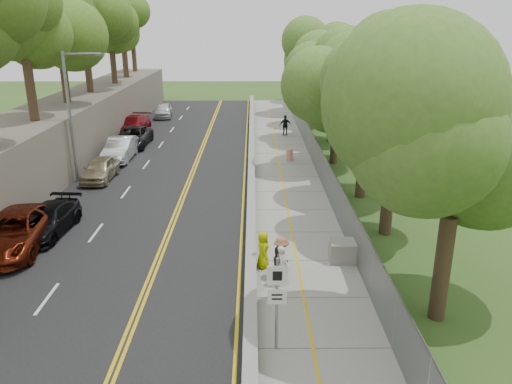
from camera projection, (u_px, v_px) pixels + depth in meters
name	position (u px, v px, depth m)	size (l,w,h in m)	color
ground	(244.00, 299.00, 18.27)	(140.00, 140.00, 0.00)	#33511E
road	(165.00, 177.00, 32.41)	(11.20, 66.00, 0.04)	black
sidewalk	(287.00, 177.00, 32.46)	(4.20, 66.00, 0.05)	gray
jersey_barrier	(251.00, 173.00, 32.36)	(0.42, 66.00, 0.60)	#7FE01C
rock_embankment	(36.00, 148.00, 31.72)	(5.00, 66.00, 4.00)	#595147
chainlink_fence	(320.00, 163.00, 32.16)	(0.04, 66.00, 2.00)	slate
trees_embankment	(23.00, 6.00, 28.96)	(6.40, 66.00, 13.00)	#527B23
trees_fenceside	(362.00, 67.00, 30.23)	(7.00, 66.00, 14.00)	#5A8731
streetlight	(73.00, 109.00, 29.94)	(2.52, 0.22, 8.00)	gray
signpost	(277.00, 295.00, 14.79)	(0.62, 0.09, 3.10)	gray
construction_barrel	(289.00, 155.00, 36.14)	(0.51, 0.51, 0.83)	red
concrete_block	(345.00, 251.00, 20.97)	(1.31, 0.98, 0.87)	gray
car_2	(14.00, 231.00, 21.98)	(2.72, 5.89, 1.64)	#5D190B
car_3	(48.00, 220.00, 23.61)	(1.87, 4.61, 1.34)	black
car_4	(100.00, 169.00, 31.63)	(1.69, 4.19, 1.43)	tan
car_5	(120.00, 149.00, 36.24)	(1.71, 4.91, 1.62)	silver
car_6	(132.00, 137.00, 40.15)	(2.50, 5.42, 1.51)	black
car_7	(133.00, 125.00, 44.77)	(2.14, 5.27, 1.53)	maroon
car_8	(163.00, 110.00, 52.26)	(1.73, 4.29, 1.46)	silver
painter_0	(263.00, 250.00, 20.28)	(0.76, 0.49, 1.56)	#B4BB03
painter_1	(282.00, 265.00, 18.95)	(0.58, 0.38, 1.59)	silver
painter_2	(281.00, 258.00, 19.53)	(0.79, 0.62, 1.63)	black
painter_3	(281.00, 257.00, 19.47)	(1.09, 0.63, 1.69)	#9A5D3F
person_far	(285.00, 125.00, 43.88)	(1.05, 0.44, 1.80)	black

